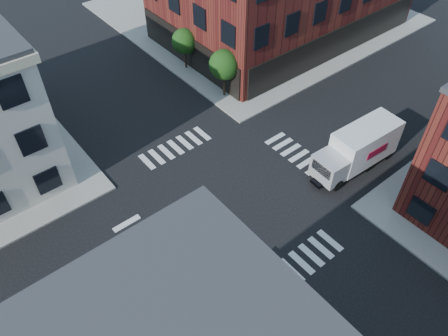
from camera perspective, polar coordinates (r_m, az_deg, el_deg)
name	(u,v)px	position (r m, az deg, el deg)	size (l,w,h in m)	color
ground	(231,198)	(31.47, 0.90, -3.92)	(120.00, 120.00, 0.00)	black
sidewalk_ne	(254,12)	(55.65, 3.91, 19.68)	(30.00, 30.00, 0.15)	gray
tree_near	(225,66)	(39.06, 0.12, 13.19)	(2.69, 2.69, 4.49)	black
tree_far	(185,42)	(43.39, -5.09, 16.05)	(2.43, 2.43, 4.07)	black
signal_pole	(214,298)	(23.69, -1.32, -16.60)	(1.29, 1.24, 4.60)	black
box_truck	(358,148)	(34.05, 17.11, 2.48)	(7.68, 2.69, 3.42)	silver
traffic_cone	(201,278)	(27.20, -2.97, -14.17)	(0.52, 0.52, 0.76)	#FB460B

